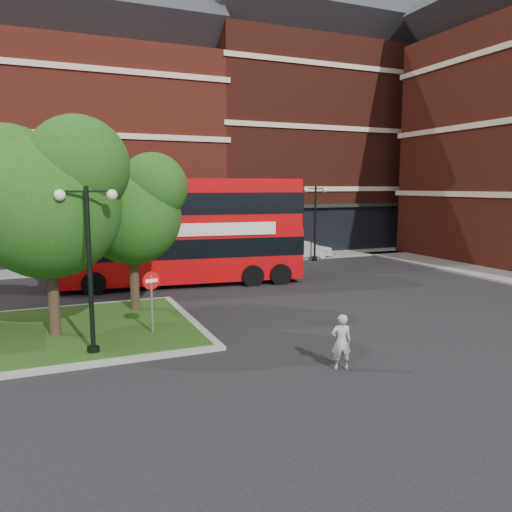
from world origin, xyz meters
name	(u,v)px	position (x,y,z in m)	size (l,w,h in m)	color
ground	(266,337)	(0.00, 0.00, 0.00)	(120.00, 120.00, 0.00)	black
pavement_far	(161,264)	(0.00, 16.50, 0.06)	(44.00, 3.00, 0.12)	slate
terrace_far_left	(21,157)	(-8.00, 24.00, 7.00)	(26.00, 12.00, 14.00)	maroon
terrace_far_right	(302,151)	(14.00, 24.00, 8.00)	(18.00, 12.00, 16.00)	#471911
traffic_island	(6,338)	(-8.00, 3.00, 0.07)	(12.60, 7.60, 0.15)	gray
tree_island_west	(44,193)	(-6.60, 2.58, 4.79)	(5.40, 4.71, 7.21)	#2D2116
tree_island_east	(130,206)	(-3.58, 5.06, 4.24)	(4.46, 3.90, 6.29)	#2D2116
lamp_island	(89,262)	(-5.50, 0.20, 2.83)	(1.72, 0.36, 5.00)	black
lamp_far_left	(200,222)	(2.00, 14.50, 2.83)	(1.72, 0.36, 5.00)	black
lamp_far_right	(315,219)	(10.00, 14.50, 2.83)	(1.72, 0.36, 5.00)	black
bus	(180,224)	(-0.40, 9.95, 3.09)	(12.59, 4.28, 4.71)	#B4070A
woman	(341,342)	(0.69, -3.50, 0.77)	(0.57, 0.37, 1.55)	#9C9B9E
car_silver	(152,257)	(-0.65, 16.00, 0.62)	(1.46, 3.62, 1.23)	silver
car_white	(304,250)	(9.76, 15.57, 0.64)	(1.35, 3.88, 1.28)	silver
no_entry_sign	(151,290)	(-3.50, 1.50, 1.58)	(0.60, 0.20, 2.21)	slate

